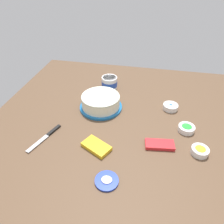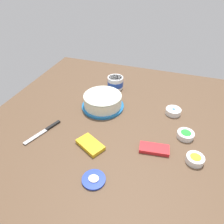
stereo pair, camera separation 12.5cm
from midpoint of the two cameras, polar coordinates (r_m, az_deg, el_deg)
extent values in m
plane|color=brown|center=(1.23, 4.39, -2.94)|extent=(1.54, 1.54, 0.00)
cylinder|color=#1E6BB2|center=(1.34, 0.14, 1.54)|extent=(0.27, 0.27, 0.01)
cylinder|color=brown|center=(1.32, 0.15, 2.83)|extent=(0.22, 0.22, 0.06)
cylinder|color=white|center=(1.32, 0.15, 3.00)|extent=(0.24, 0.24, 0.07)
ellipsoid|color=white|center=(1.30, 0.15, 4.44)|extent=(0.24, 0.24, 0.02)
cylinder|color=white|center=(1.53, 3.28, 7.94)|extent=(0.11, 0.11, 0.09)
cylinder|color=#2347B2|center=(1.53, 3.27, 7.80)|extent=(0.11, 0.11, 0.04)
cylinder|color=white|center=(1.51, 3.33, 9.17)|extent=(0.10, 0.10, 0.01)
cylinder|color=#233DAD|center=(0.95, -1.10, -18.14)|extent=(0.10, 0.10, 0.01)
ellipsoid|color=white|center=(0.95, -1.11, -17.86)|extent=(0.05, 0.04, 0.01)
cube|color=silver|center=(1.18, -17.37, -6.57)|extent=(0.07, 0.14, 0.00)
cube|color=black|center=(1.23, -13.06, -3.70)|extent=(0.05, 0.10, 0.01)
cylinder|color=white|center=(1.36, 18.93, 0.08)|extent=(0.09, 0.09, 0.03)
cylinder|color=blue|center=(1.35, 18.94, 0.12)|extent=(0.08, 0.08, 0.01)
ellipsoid|color=blue|center=(1.35, 18.99, 0.36)|extent=(0.07, 0.07, 0.02)
cylinder|color=white|center=(1.11, 24.82, -11.79)|extent=(0.08, 0.08, 0.03)
cylinder|color=yellow|center=(1.10, 24.88, -11.62)|extent=(0.07, 0.07, 0.01)
ellipsoid|color=yellow|center=(1.10, 24.98, -11.38)|extent=(0.06, 0.06, 0.02)
cylinder|color=white|center=(1.21, 22.25, -6.01)|extent=(0.09, 0.09, 0.03)
cylinder|color=green|center=(1.21, 22.30, -5.86)|extent=(0.08, 0.08, 0.01)
ellipsoid|color=green|center=(1.20, 22.37, -5.61)|extent=(0.06, 0.06, 0.02)
cube|color=red|center=(1.10, 14.72, -9.83)|extent=(0.15, 0.09, 0.02)
cube|color=yellow|center=(1.08, -2.62, -9.07)|extent=(0.17, 0.14, 0.02)
camera|label=1|loc=(0.06, -87.14, 2.17)|focal=33.50mm
camera|label=2|loc=(0.06, 92.86, -2.17)|focal=33.50mm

